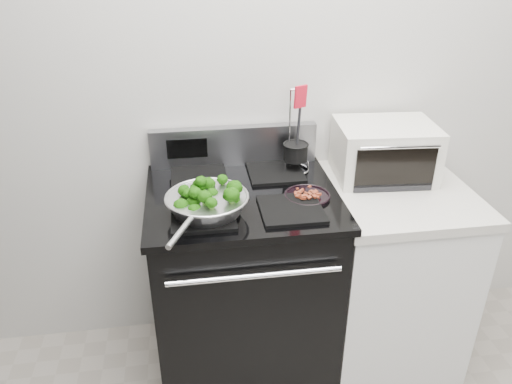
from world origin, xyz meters
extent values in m
cube|color=beige|center=(0.00, 1.75, 1.35)|extent=(4.00, 0.02, 2.70)
cube|color=black|center=(-0.30, 1.41, 0.46)|extent=(0.76, 0.66, 0.92)
cube|color=black|center=(-0.30, 1.41, 0.94)|extent=(0.79, 0.69, 0.03)
cube|color=#99999E|center=(-0.30, 1.72, 1.04)|extent=(0.76, 0.05, 0.18)
cube|color=black|center=(-0.47, 1.24, 0.96)|extent=(0.24, 0.24, 0.01)
cube|color=black|center=(-0.13, 1.24, 0.96)|extent=(0.24, 0.24, 0.01)
cube|color=black|center=(-0.47, 1.58, 0.96)|extent=(0.24, 0.24, 0.01)
cube|color=black|center=(-0.13, 1.58, 0.96)|extent=(0.24, 0.24, 0.01)
cube|color=white|center=(0.39, 1.41, 0.44)|extent=(0.60, 0.66, 0.88)
cube|color=beige|center=(0.39, 1.41, 0.90)|extent=(0.62, 0.68, 0.04)
torus|color=silver|center=(-0.45, 1.26, 1.03)|extent=(0.32, 0.32, 0.01)
cylinder|color=silver|center=(-0.55, 1.04, 1.02)|extent=(0.10, 0.18, 0.02)
cylinder|color=black|center=(-0.04, 1.34, 0.95)|extent=(0.19, 0.19, 0.01)
cylinder|color=black|center=(-0.04, 1.60, 1.04)|extent=(0.11, 0.11, 0.07)
cylinder|color=black|center=(-0.04, 1.60, 1.13)|extent=(0.02, 0.02, 0.23)
cube|color=red|center=(-0.04, 1.60, 1.30)|extent=(0.06, 0.03, 0.10)
cube|color=white|center=(0.36, 1.55, 1.04)|extent=(0.45, 0.35, 0.24)
cube|color=black|center=(0.36, 1.39, 1.03)|extent=(0.34, 0.03, 0.17)
camera|label=1|loc=(-0.51, -0.40, 1.91)|focal=35.00mm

